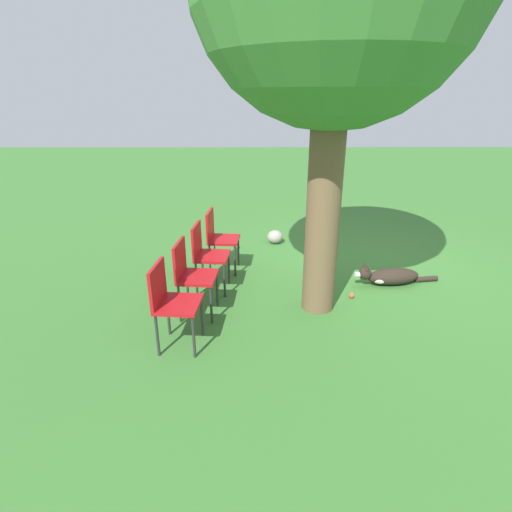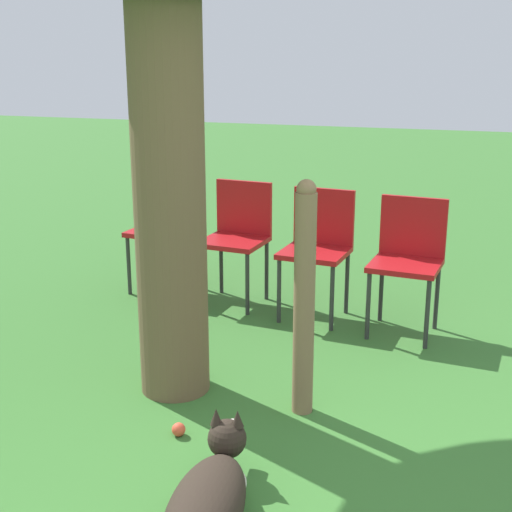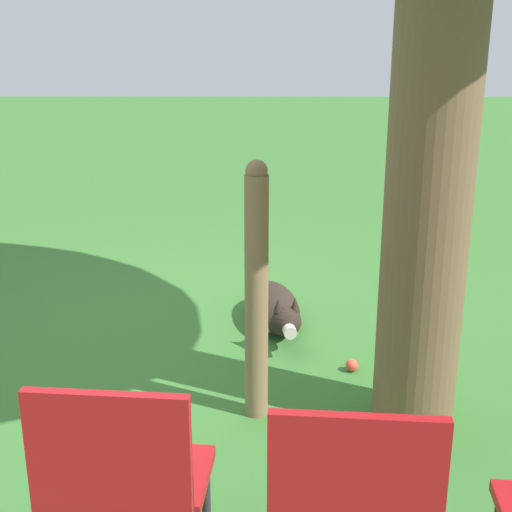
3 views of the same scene
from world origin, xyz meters
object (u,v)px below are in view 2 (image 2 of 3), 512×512
object	(u,v)px
red_chair_0	(408,254)
tennis_ball	(179,429)
red_chair_2	(238,231)
red_chair_1	(318,242)
dog	(208,501)
fence_post	(304,299)
red_chair_3	(166,222)

from	to	relation	value
red_chair_0	tennis_ball	size ratio (longest dim) A/B	13.17
tennis_ball	red_chair_2	bearing A→B (deg)	11.04
red_chair_0	red_chair_1	size ratio (longest dim) A/B	1.00
dog	red_chair_2	xyz separation A→B (m)	(2.56, 0.78, 0.42)
dog	red_chair_2	world-z (taller)	red_chair_2
dog	tennis_ball	bearing A→B (deg)	25.44
fence_post	red_chair_0	xyz separation A→B (m)	(1.31, -0.37, -0.09)
red_chair_3	red_chair_1	bearing A→B (deg)	85.46
red_chair_0	red_chair_2	world-z (taller)	same
dog	red_chair_2	size ratio (longest dim) A/B	1.34
tennis_ball	dog	bearing A→B (deg)	-146.37
red_chair_3	tennis_ball	xyz separation A→B (m)	(-2.07, -1.02, -0.50)
red_chair_1	red_chair_2	size ratio (longest dim) A/B	1.00
dog	red_chair_0	xyz separation A→B (m)	(2.35, -0.49, 0.42)
dog	red_chair_3	size ratio (longest dim) A/B	1.34
red_chair_2	red_chair_3	size ratio (longest dim) A/B	1.00
red_chair_3	fence_post	bearing A→B (deg)	48.17
dog	red_chair_0	world-z (taller)	red_chair_0
red_chair_0	red_chair_3	xyz separation A→B (m)	(0.32, 1.90, 0.00)
red_chair_2	tennis_ball	xyz separation A→B (m)	(-1.96, -0.38, -0.50)
dog	red_chair_0	distance (m)	2.43
red_chair_2	tennis_ball	bearing A→B (deg)	16.02
dog	fence_post	xyz separation A→B (m)	(1.04, -0.12, 0.51)
fence_post	red_chair_2	bearing A→B (deg)	30.46
fence_post	tennis_ball	distance (m)	0.89
fence_post	tennis_ball	bearing A→B (deg)	130.42
fence_post	red_chair_3	distance (m)	2.24
red_chair_1	red_chair_2	bearing A→B (deg)	-94.54
red_chair_0	red_chair_3	distance (m)	1.93
fence_post	red_chair_3	bearing A→B (deg)	43.19
fence_post	dog	bearing A→B (deg)	173.64
dog	tennis_ball	size ratio (longest dim) A/B	17.69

